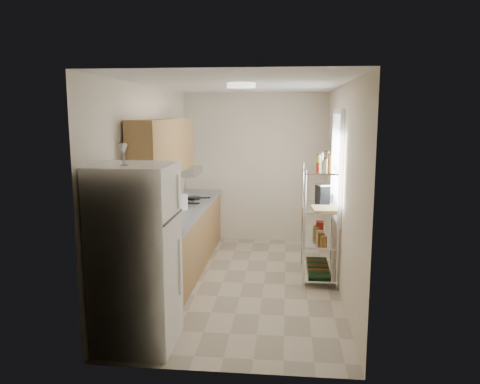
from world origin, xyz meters
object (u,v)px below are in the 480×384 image
object	(u,v)px
rice_cooker	(178,202)
espresso_machine	(322,193)
cutting_board	(325,209)
frying_pan_large	(180,203)
refrigerator	(136,256)

from	to	relation	value
rice_cooker	espresso_machine	xyz separation A→B (m)	(2.03, 0.20, 0.13)
cutting_board	espresso_machine	world-z (taller)	espresso_machine
frying_pan_large	espresso_machine	distance (m)	2.10
frying_pan_large	espresso_machine	size ratio (longest dim) A/B	1.05
refrigerator	espresso_machine	distance (m)	3.08
cutting_board	refrigerator	bearing A→B (deg)	-136.73
refrigerator	espresso_machine	xyz separation A→B (m)	(1.93, 2.38, 0.25)
frying_pan_large	cutting_board	xyz separation A→B (m)	(2.07, -0.70, 0.10)
refrigerator	rice_cooker	world-z (taller)	refrigerator
refrigerator	espresso_machine	bearing A→B (deg)	50.91
rice_cooker	frying_pan_large	distance (m)	0.35
refrigerator	rice_cooker	xyz separation A→B (m)	(-0.09, 2.18, 0.12)
rice_cooker	cutting_board	size ratio (longest dim) A/B	0.67
refrigerator	cutting_board	world-z (taller)	refrigerator
rice_cooker	refrigerator	bearing A→B (deg)	-87.55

